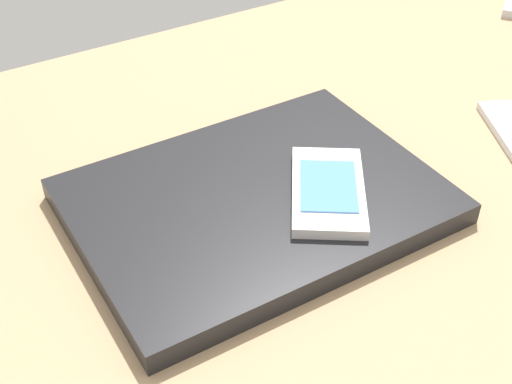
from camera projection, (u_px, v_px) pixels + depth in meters
The scene contains 3 objects.
desk_surface at pixel (330, 224), 60.57cm from camera, with size 120.00×80.00×3.00cm, color tan.
laptop_closed at pixel (256, 201), 59.13cm from camera, with size 30.43×22.40×2.01cm, color black.
cell_phone_on_laptop at pixel (329, 191), 57.79cm from camera, with size 11.33×12.71×1.10cm.
Camera 1 is at (-29.38, -35.52, 41.43)cm, focal length 48.21 mm.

